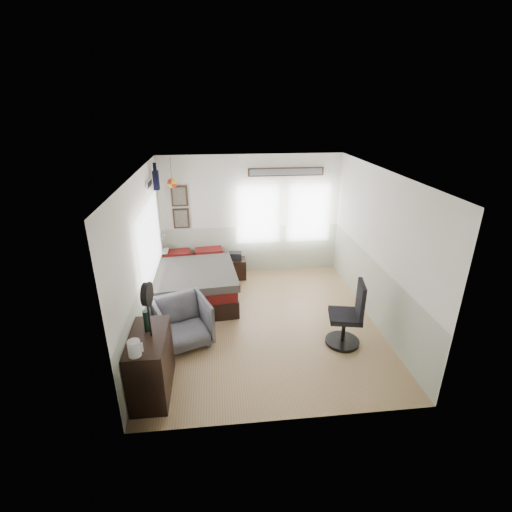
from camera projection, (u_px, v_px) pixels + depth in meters
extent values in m
cube|color=#A17947|center=(264.00, 323.00, 6.75)|extent=(4.00, 4.50, 0.01)
cube|color=#EDE5CE|center=(251.00, 216.00, 8.29)|extent=(4.00, 0.02, 2.70)
cube|color=#EDE5CE|center=(290.00, 330.00, 4.17)|extent=(4.00, 0.02, 2.70)
cube|color=#EDE5CE|center=(143.00, 259.00, 6.03)|extent=(0.02, 4.50, 2.70)
cube|color=#EDE5CE|center=(379.00, 249.00, 6.43)|extent=(0.02, 4.50, 2.70)
cube|color=white|center=(265.00, 173.00, 5.71)|extent=(4.00, 4.50, 0.02)
cube|color=beige|center=(252.00, 249.00, 8.59)|extent=(4.00, 0.01, 1.10)
cube|color=beige|center=(149.00, 302.00, 6.34)|extent=(0.01, 4.50, 1.10)
cube|color=beige|center=(372.00, 290.00, 6.74)|extent=(0.01, 4.50, 1.10)
cube|color=silver|center=(150.00, 241.00, 6.50)|extent=(0.03, 2.20, 1.35)
cube|color=silver|center=(258.00, 214.00, 8.25)|extent=(0.95, 0.03, 1.30)
cube|color=silver|center=(309.00, 212.00, 8.37)|extent=(0.95, 0.03, 1.30)
cube|color=black|center=(181.00, 219.00, 8.11)|extent=(0.35, 0.03, 0.45)
cube|color=black|center=(179.00, 196.00, 7.91)|extent=(0.35, 0.03, 0.45)
cube|color=#7F7259|center=(181.00, 219.00, 8.09)|extent=(0.27, 0.01, 0.37)
cube|color=#7F7259|center=(179.00, 196.00, 7.90)|extent=(0.27, 0.01, 0.37)
cube|color=black|center=(286.00, 172.00, 7.96)|extent=(1.65, 0.03, 0.18)
cube|color=gray|center=(286.00, 172.00, 7.95)|extent=(1.58, 0.01, 0.13)
cube|color=white|center=(149.00, 183.00, 6.70)|extent=(0.02, 0.48, 0.14)
sphere|color=red|center=(172.00, 183.00, 7.53)|extent=(0.20, 0.20, 0.20)
cube|color=black|center=(196.00, 288.00, 7.61)|extent=(1.67, 2.25, 0.34)
cube|color=maroon|center=(195.00, 277.00, 7.51)|extent=(1.62, 2.20, 0.19)
cube|color=#524F49|center=(194.00, 274.00, 7.23)|extent=(1.68, 1.70, 0.15)
cube|color=maroon|center=(180.00, 254.00, 8.19)|extent=(0.61, 0.41, 0.15)
cube|color=maroon|center=(212.00, 252.00, 8.26)|extent=(0.61, 0.41, 0.15)
cube|color=black|center=(151.00, 364.00, 5.00)|extent=(0.48, 1.00, 0.90)
imported|color=slate|center=(183.00, 322.00, 6.06)|extent=(1.07, 1.09, 0.77)
cube|color=black|center=(236.00, 269.00, 8.37)|extent=(0.46, 0.37, 0.46)
cylinder|color=black|center=(342.00, 341.00, 6.17)|extent=(0.56, 0.56, 0.05)
cylinder|color=black|center=(343.00, 329.00, 6.07)|extent=(0.06, 0.06, 0.43)
cube|color=black|center=(345.00, 316.00, 5.98)|extent=(0.59, 0.59, 0.09)
cube|color=black|center=(361.00, 299.00, 5.83)|extent=(0.16, 0.46, 0.56)
cylinder|color=silver|center=(134.00, 348.00, 4.41)|extent=(0.15, 0.15, 0.20)
cube|color=silver|center=(142.00, 347.00, 4.42)|extent=(0.02, 0.02, 0.12)
cylinder|color=black|center=(146.00, 321.00, 4.88)|extent=(0.07, 0.07, 0.30)
cylinder|color=black|center=(149.00, 316.00, 4.71)|extent=(0.02, 0.02, 0.60)
cylinder|color=black|center=(146.00, 294.00, 4.59)|extent=(0.09, 0.30, 0.30)
cylinder|color=black|center=(149.00, 294.00, 4.59)|extent=(0.06, 0.32, 0.32)
cube|color=black|center=(235.00, 256.00, 8.25)|extent=(0.30, 0.21, 0.17)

